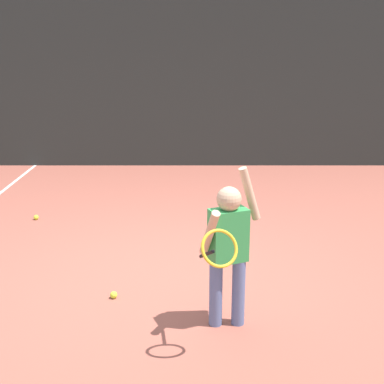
{
  "coord_description": "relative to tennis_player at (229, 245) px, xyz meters",
  "views": [
    {
      "loc": [
        0.31,
        -4.83,
        2.29
      ],
      "look_at": [
        0.3,
        0.13,
        0.85
      ],
      "focal_mm": 48.3,
      "sensor_mm": 36.0,
      "label": 1
    }
  ],
  "objects": [
    {
      "name": "ground_plane",
      "position": [
        -0.59,
        0.97,
        -0.73
      ],
      "size": [
        20.0,
        20.0,
        0.0
      ],
      "primitive_type": "plane",
      "color": "#9E5142"
    },
    {
      "name": "back_fence_windscreen",
      "position": [
        -0.59,
        5.88,
        0.79
      ],
      "size": [
        11.88,
        0.08,
        3.03
      ],
      "primitive_type": "cube",
      "color": "#282D2B",
      "rests_on": "ground"
    },
    {
      "name": "fence_post_1",
      "position": [
        -3.49,
        5.94,
        0.86
      ],
      "size": [
        0.09,
        0.09,
        3.18
      ],
      "primitive_type": "cylinder",
      "color": "slate",
      "rests_on": "ground"
    },
    {
      "name": "fence_post_2",
      "position": [
        -0.59,
        5.94,
        0.86
      ],
      "size": [
        0.09,
        0.09,
        3.18
      ],
      "primitive_type": "cylinder",
      "color": "slate",
      "rests_on": "ground"
    },
    {
      "name": "fence_post_3",
      "position": [
        2.3,
        5.94,
        0.86
      ],
      "size": [
        0.09,
        0.09,
        3.18
      ],
      "primitive_type": "cylinder",
      "color": "slate",
      "rests_on": "ground"
    },
    {
      "name": "tennis_player",
      "position": [
        0.0,
        0.0,
        0.0
      ],
      "size": [
        0.54,
        0.77,
        1.35
      ],
      "rotation": [
        0.0,
        0.0,
        0.39
      ],
      "color": "slate",
      "rests_on": "ground"
    },
    {
      "name": "tennis_ball_0",
      "position": [
        -2.38,
        2.68,
        -0.69
      ],
      "size": [
        0.07,
        0.07,
        0.07
      ],
      "primitive_type": "sphere",
      "color": "#CCE033",
      "rests_on": "ground"
    },
    {
      "name": "tennis_ball_5",
      "position": [
        -1.02,
        0.47,
        -0.69
      ],
      "size": [
        0.07,
        0.07,
        0.07
      ],
      "primitive_type": "sphere",
      "color": "#CCE033",
      "rests_on": "ground"
    }
  ]
}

